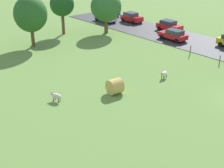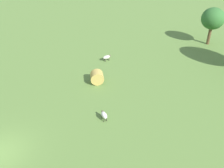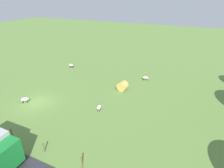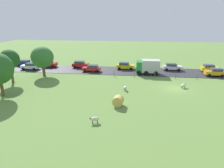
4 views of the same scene
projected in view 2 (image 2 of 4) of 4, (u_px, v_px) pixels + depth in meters
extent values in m
plane|color=olive|center=(1.00, 153.00, 19.29)|extent=(160.00, 160.00, 0.00)
ellipsoid|color=beige|center=(107.00, 57.00, 32.31)|extent=(0.79, 1.14, 0.47)
ellipsoid|color=brown|center=(110.00, 55.00, 32.48)|extent=(0.26, 0.30, 0.20)
cylinder|color=#2D2823|center=(108.00, 59.00, 32.72)|extent=(0.07, 0.07, 0.34)
cylinder|color=#2D2823|center=(109.00, 59.00, 32.54)|extent=(0.07, 0.07, 0.34)
cylinder|color=#2D2823|center=(104.00, 60.00, 32.46)|extent=(0.07, 0.07, 0.34)
cylinder|color=#2D2823|center=(105.00, 60.00, 32.27)|extent=(0.07, 0.07, 0.34)
ellipsoid|color=white|center=(104.00, 115.00, 22.33)|extent=(0.98, 0.58, 0.45)
ellipsoid|color=brown|center=(102.00, 111.00, 22.62)|extent=(0.28, 0.22, 0.20)
cylinder|color=#2D2823|center=(102.00, 117.00, 22.67)|extent=(0.07, 0.07, 0.36)
cylinder|color=#2D2823|center=(105.00, 116.00, 22.75)|extent=(0.07, 0.07, 0.36)
cylinder|color=#2D2823|center=(104.00, 120.00, 22.28)|extent=(0.07, 0.07, 0.36)
cylinder|color=#2D2823|center=(107.00, 119.00, 22.36)|extent=(0.07, 0.07, 0.36)
cylinder|color=tan|center=(97.00, 77.00, 27.58)|extent=(1.40, 1.59, 1.47)
cylinder|color=brown|center=(209.00, 35.00, 36.54)|extent=(0.44, 0.44, 2.73)
ellipsoid|color=#336B2D|center=(213.00, 18.00, 35.19)|extent=(3.24, 3.24, 3.08)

